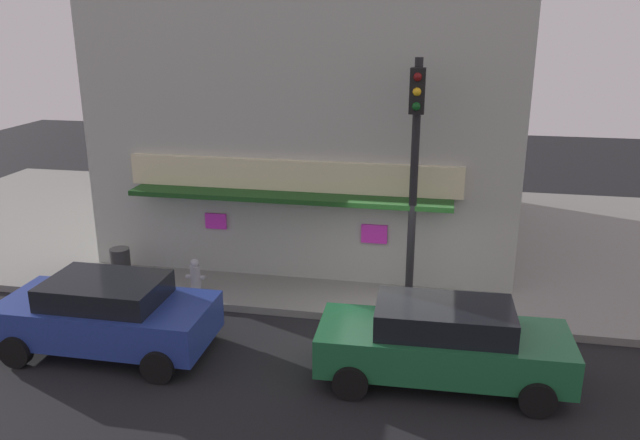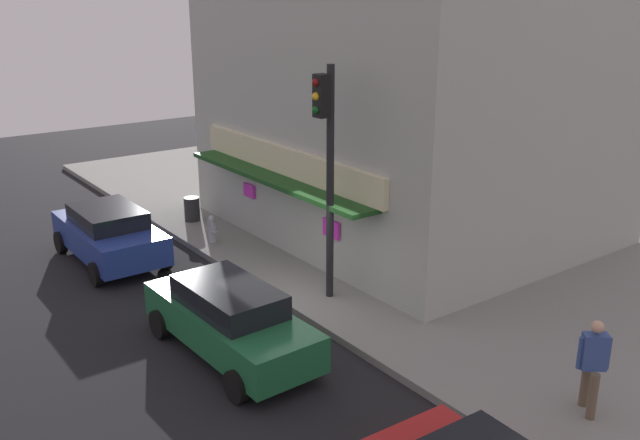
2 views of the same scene
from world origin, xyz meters
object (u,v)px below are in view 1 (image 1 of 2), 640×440
object	(u,v)px
traffic_light	(415,152)
parked_car_blue	(108,314)
trash_can	(121,263)
fire_hydrant	(195,275)
parked_car_green	(443,342)

from	to	relation	value
traffic_light	parked_car_blue	size ratio (longest dim) A/B	1.31
trash_can	parked_car_blue	bearing A→B (deg)	-66.02
traffic_light	parked_car_blue	bearing A→B (deg)	-151.46
traffic_light	trash_can	size ratio (longest dim) A/B	7.23
fire_hydrant	trash_can	distance (m)	2.24
fire_hydrant	parked_car_green	world-z (taller)	parked_car_green
traffic_light	trash_can	xyz separation A→B (m)	(-7.30, 0.06, -3.15)
traffic_light	parked_car_green	distance (m)	4.32
parked_car_green	fire_hydrant	bearing A→B (deg)	155.30
parked_car_blue	fire_hydrant	bearing A→B (deg)	74.94
parked_car_blue	parked_car_green	xyz separation A→B (m)	(6.65, 0.08, -0.00)
traffic_light	parked_car_blue	world-z (taller)	traffic_light
traffic_light	fire_hydrant	xyz separation A→B (m)	(-5.10, -0.39, -3.14)
parked_car_blue	parked_car_green	size ratio (longest dim) A/B	0.92
fire_hydrant	trash_can	xyz separation A→B (m)	(-2.20, 0.45, -0.01)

